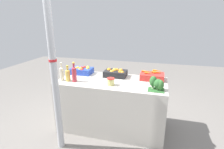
% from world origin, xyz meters
% --- Properties ---
extents(ground_plane, '(10.00, 10.00, 0.00)m').
position_xyz_m(ground_plane, '(0.00, 0.00, 0.00)').
color(ground_plane, slate).
extents(market_table, '(1.72, 0.80, 0.85)m').
position_xyz_m(market_table, '(0.00, 0.00, 0.42)').
color(market_table, '#B7B2A8').
rests_on(market_table, ground_plane).
extents(support_pole, '(0.10, 0.10, 2.35)m').
position_xyz_m(support_pole, '(-0.59, -0.68, 1.18)').
color(support_pole, '#B7BABF').
rests_on(support_pole, ground_plane).
extents(apple_crate, '(0.38, 0.27, 0.14)m').
position_xyz_m(apple_crate, '(-0.63, 0.22, 0.91)').
color(apple_crate, '#2847B7').
rests_on(apple_crate, market_table).
extents(orange_crate, '(0.38, 0.27, 0.14)m').
position_xyz_m(orange_crate, '(0.00, 0.22, 0.91)').
color(orange_crate, black).
rests_on(orange_crate, market_table).
extents(carrot_crate, '(0.38, 0.27, 0.14)m').
position_xyz_m(carrot_crate, '(0.62, 0.23, 0.90)').
color(carrot_crate, red).
rests_on(carrot_crate, market_table).
extents(broccoli_pile, '(0.22, 0.18, 0.19)m').
position_xyz_m(broccoli_pile, '(0.70, -0.22, 0.94)').
color(broccoli_pile, '#2D602D').
rests_on(broccoli_pile, market_table).
extents(juice_bottle_cloudy, '(0.06, 0.06, 0.30)m').
position_xyz_m(juice_bottle_cloudy, '(-0.77, -0.21, 0.97)').
color(juice_bottle_cloudy, beige).
rests_on(juice_bottle_cloudy, market_table).
extents(juice_bottle_golden, '(0.07, 0.07, 0.25)m').
position_xyz_m(juice_bottle_golden, '(-0.67, -0.21, 0.95)').
color(juice_bottle_golden, gold).
rests_on(juice_bottle_golden, market_table).
extents(juice_bottle_ruby, '(0.07, 0.07, 0.31)m').
position_xyz_m(juice_bottle_ruby, '(-0.56, -0.21, 0.98)').
color(juice_bottle_ruby, '#B2333D').
rests_on(juice_bottle_ruby, market_table).
extents(pickle_jar, '(0.11, 0.11, 0.11)m').
position_xyz_m(pickle_jar, '(0.04, -0.21, 0.90)').
color(pickle_jar, '#D1CC75').
rests_on(pickle_jar, market_table).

